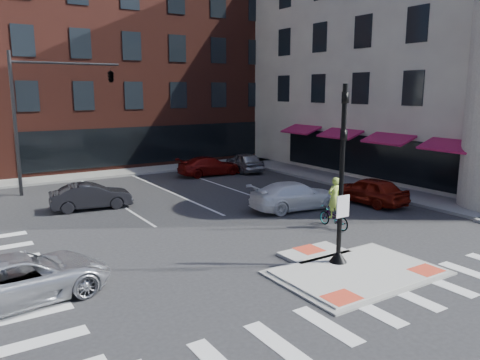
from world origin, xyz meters
TOP-DOWN VIEW (x-y plane):
  - ground at (0.00, 0.00)m, footprint 120.00×120.00m
  - refuge_island at (0.00, -0.26)m, footprint 5.40×4.65m
  - sidewalk_e at (10.80, 10.00)m, footprint 3.00×24.00m
  - sidewalk_n at (3.00, 22.00)m, footprint 26.00×3.00m
  - building_n at (3.00, 31.99)m, footprint 24.40×18.40m
  - building_e at (21.54, 11.50)m, footprint 21.90×23.90m
  - building_far_left at (-4.00, 52.00)m, footprint 10.00×12.00m
  - building_far_right at (9.00, 54.00)m, footprint 12.00×12.00m
  - signal_pole at (0.00, 0.40)m, footprint 0.60×0.60m
  - mast_arm_signal at (-3.47, 18.00)m, footprint 6.10×2.24m
  - silver_suv at (-9.50, 3.19)m, footprint 5.20×2.91m
  - red_sedan at (7.66, 6.00)m, footprint 1.99×4.31m
  - white_pickup at (3.65, 7.17)m, footprint 4.96×2.43m
  - bg_car_dark at (-4.96, 12.77)m, footprint 4.09×1.89m
  - bg_car_silver at (7.60, 17.92)m, footprint 2.31×4.35m
  - bg_car_red at (4.63, 17.85)m, footprint 4.59×2.07m
  - cyclist at (3.00, 3.78)m, footprint 0.67×1.79m

SIDE VIEW (x-z plane):
  - ground at x=0.00m, z-range 0.00..0.00m
  - refuge_island at x=0.00m, z-range -0.01..0.11m
  - sidewalk_e at x=10.80m, z-range 0.00..0.15m
  - sidewalk_n at x=3.00m, z-range 0.00..0.15m
  - bg_car_dark at x=-4.96m, z-range 0.00..1.30m
  - bg_car_red at x=4.63m, z-range 0.00..1.31m
  - silver_suv at x=-9.50m, z-range 0.00..1.37m
  - white_pickup at x=3.65m, z-range 0.00..1.39m
  - bg_car_silver at x=7.60m, z-range 0.00..1.41m
  - red_sedan at x=7.66m, z-range 0.00..1.43m
  - cyclist at x=3.00m, z-range -0.36..1.87m
  - signal_pole at x=0.00m, z-range -0.63..5.35m
  - building_far_left at x=-4.00m, z-range 0.00..10.00m
  - building_far_right at x=9.00m, z-range 0.00..12.00m
  - mast_arm_signal at x=-3.47m, z-range 2.21..10.21m
  - building_n at x=3.00m, z-range 0.05..15.55m
  - building_e at x=21.54m, z-range -0.81..16.89m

